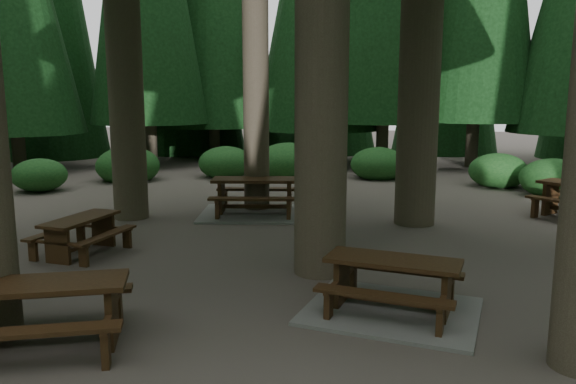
% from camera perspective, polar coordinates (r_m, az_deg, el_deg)
% --- Properties ---
extents(ground, '(80.00, 80.00, 0.00)m').
position_cam_1_polar(ground, '(9.30, -1.88, -8.21)').
color(ground, '#4F4740').
rests_on(ground, ground).
extents(picnic_table_a, '(2.53, 2.22, 0.75)m').
position_cam_1_polar(picnic_table_a, '(7.70, 10.51, -10.25)').
color(picnic_table_a, gray).
rests_on(picnic_table_a, ground).
extents(picnic_table_b, '(1.46, 1.73, 0.69)m').
position_cam_1_polar(picnic_table_b, '(10.91, -20.27, -3.63)').
color(picnic_table_b, '#311C0E').
rests_on(picnic_table_b, ground).
extents(picnic_table_c, '(2.98, 2.61, 0.90)m').
position_cam_1_polar(picnic_table_c, '(13.70, -3.33, -0.99)').
color(picnic_table_c, gray).
rests_on(picnic_table_c, ground).
extents(picnic_table_e, '(2.24, 2.04, 0.79)m').
position_cam_1_polar(picnic_table_e, '(7.07, -23.49, -10.44)').
color(picnic_table_e, '#311C0E').
rests_on(picnic_table_e, ground).
extents(shrub_ring, '(23.86, 24.64, 1.49)m').
position_cam_1_polar(shrub_ring, '(9.77, 3.16, -4.89)').
color(shrub_ring, '#1B4F1D').
rests_on(shrub_ring, ground).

